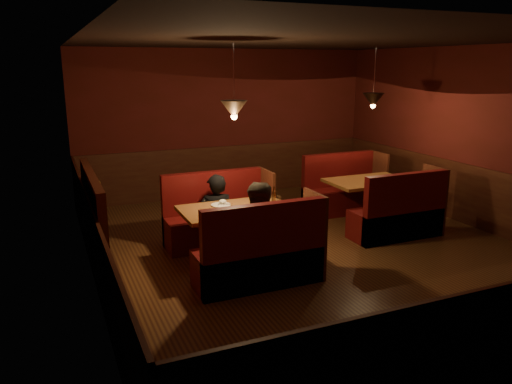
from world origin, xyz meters
name	(u,v)px	position (x,y,z in m)	size (l,w,h in m)	color
room	(294,180)	(-0.28, 0.04, 1.05)	(6.02, 7.02, 2.92)	#412215
main_table	(236,220)	(-1.16, -0.01, 0.59)	(1.43, 0.87, 1.00)	brown
main_bench_far	(218,221)	(-1.15, 0.80, 0.34)	(1.57, 0.56, 1.07)	#4D0C0C
main_bench_near	(262,259)	(-1.15, -0.82, 0.34)	(1.57, 0.56, 1.07)	#4D0C0C
second_table	(368,191)	(1.45, 0.72, 0.56)	(1.33, 0.85, 0.75)	brown
second_bench_far	(343,193)	(1.48, 1.51, 0.33)	(1.47, 0.55, 1.05)	#4D0C0C
second_bench_near	(400,217)	(1.48, -0.08, 0.33)	(1.47, 0.55, 1.05)	#4D0C0C
diner_a	(216,200)	(-1.24, 0.60, 0.73)	(0.53, 0.35, 1.45)	black
diner_b	(263,218)	(-1.05, -0.62, 0.79)	(0.76, 0.60, 1.57)	black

